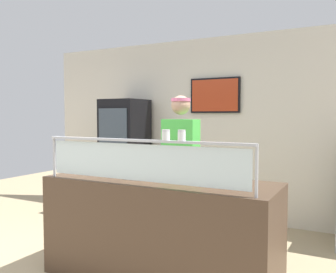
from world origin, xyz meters
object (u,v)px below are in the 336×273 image
Objects in this scene: pizza_server at (137,173)px; worker_figure at (181,164)px; drink_fridge at (125,156)px; pizza_tray at (140,175)px; parmesan_shaker at (166,136)px; pepper_flake_shaker at (182,136)px.

pizza_server is 0.16× the size of worker_figure.
pizza_server is 2.25m from drink_fridge.
pizza_tray is 0.23× the size of drink_fridge.
pizza_tray is at bearing -101.41° from worker_figure.
parmesan_shaker reaches higher than pizza_server.
pizza_tray is 4.66× the size of pepper_flake_shaker.
drink_fridge reaches higher than pizza_tray.
pepper_flake_shaker is 2.98m from drink_fridge.
drink_fridge is at bearing 128.55° from pizza_tray.
parmesan_shaker is 0.05× the size of worker_figure.
parmesan_shaker is at bearing -70.62° from worker_figure.
parmesan_shaker is (0.48, -0.37, 0.41)m from pizza_tray.
pizza_tray is at bearing 142.31° from parmesan_shaker.
drink_fridge reaches higher than pizza_server.
pepper_flake_shaker is (0.64, -0.35, 0.39)m from pizza_server.
worker_figure is (-0.49, 1.00, -0.37)m from pepper_flake_shaker.
pizza_tray is 0.73m from parmesan_shaker.
pizza_server is at bearing -103.11° from worker_figure.
drink_fridge is at bearing 143.54° from worker_figure.
drink_fridge is (-1.38, 1.78, -0.09)m from pizza_server.
pepper_flake_shaker is at bearing -30.79° from pizza_tray.
worker_figure is at bearing 91.46° from pizza_server.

